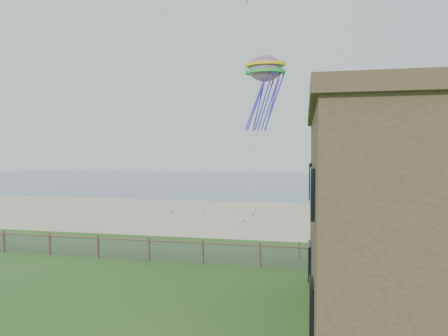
# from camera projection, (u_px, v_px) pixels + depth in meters

# --- Properties ---
(ground) EXTENTS (160.00, 160.00, 0.00)m
(ground) POSITION_uv_depth(u_px,v_px,m) (162.00, 307.00, 15.05)
(ground) COLOR #28501B
(ground) RESTS_ON ground
(sand_beach) EXTENTS (72.00, 20.00, 0.02)m
(sand_beach) POSITION_uv_depth(u_px,v_px,m) (246.00, 216.00, 36.59)
(sand_beach) COLOR #C1B68B
(sand_beach) RESTS_ON ground
(ocean) EXTENTS (160.00, 68.00, 0.02)m
(ocean) POSITION_uv_depth(u_px,v_px,m) (278.00, 181.00, 79.66)
(ocean) COLOR slate
(ocean) RESTS_ON ground
(chainlink_fence) EXTENTS (36.20, 0.20, 1.25)m
(chainlink_fence) POSITION_uv_depth(u_px,v_px,m) (202.00, 253.00, 20.90)
(chainlink_fence) COLOR #4D402B
(chainlink_fence) RESTS_ON ground
(picnic_table) EXTENTS (1.98, 1.50, 0.84)m
(picnic_table) POSITION_uv_depth(u_px,v_px,m) (349.00, 269.00, 18.47)
(picnic_table) COLOR brown
(picnic_table) RESTS_ON ground
(octopus_kite) EXTENTS (3.10, 2.30, 6.09)m
(octopus_kite) POSITION_uv_depth(u_px,v_px,m) (265.00, 90.00, 29.30)
(octopus_kite) COLOR #E74924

